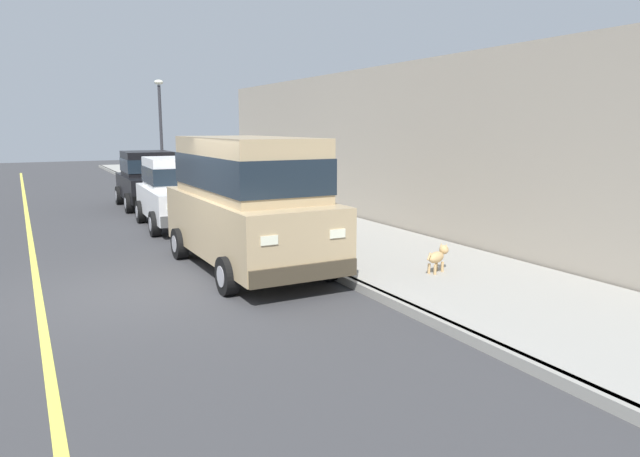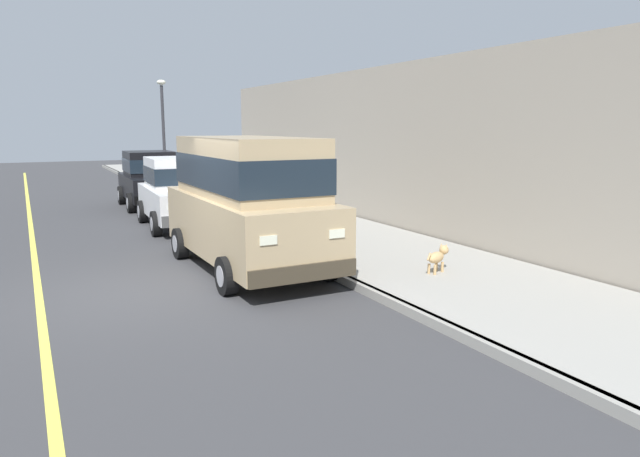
{
  "view_description": "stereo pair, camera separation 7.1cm",
  "coord_description": "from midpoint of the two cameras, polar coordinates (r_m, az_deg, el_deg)",
  "views": [
    {
      "loc": [
        -1.73,
        -9.49,
        2.72
      ],
      "look_at": [
        3.15,
        -0.21,
        0.85
      ],
      "focal_mm": 32.28,
      "sensor_mm": 36.0,
      "label": 1
    },
    {
      "loc": [
        -1.66,
        -9.52,
        2.72
      ],
      "look_at": [
        3.15,
        -0.21,
        0.85
      ],
      "focal_mm": 32.28,
      "sensor_mm": 36.0,
      "label": 2
    }
  ],
  "objects": [
    {
      "name": "dog_tan",
      "position": [
        10.49,
        11.8,
        -2.72
      ],
      "size": [
        0.71,
        0.38,
        0.49
      ],
      "color": "tan",
      "rests_on": "sidewalk"
    },
    {
      "name": "lane_centre_line",
      "position": [
        9.89,
        -25.83,
        -6.86
      ],
      "size": [
        0.12,
        57.6,
        0.01
      ],
      "primitive_type": "cube",
      "color": "#E0D64C",
      "rests_on": "ground"
    },
    {
      "name": "car_tan_van",
      "position": [
        10.99,
        -7.01,
        3.12
      ],
      "size": [
        2.17,
        4.92,
        2.52
      ],
      "color": "tan",
      "rests_on": "ground"
    },
    {
      "name": "building_facade",
      "position": [
        16.41,
        5.17,
        8.03
      ],
      "size": [
        0.5,
        20.0,
        4.28
      ],
      "primitive_type": "cube",
      "color": "#9E9384",
      "rests_on": "ground"
    },
    {
      "name": "car_black_hatchback",
      "position": [
        20.5,
        -16.33,
        4.82
      ],
      "size": [
        2.03,
        3.84,
        1.88
      ],
      "color": "black",
      "rests_on": "ground"
    },
    {
      "name": "ground_plane",
      "position": [
        10.03,
        -16.63,
        -6.05
      ],
      "size": [
        80.0,
        80.0,
        0.0
      ],
      "primitive_type": "plane",
      "color": "#38383A"
    },
    {
      "name": "street_lamp",
      "position": [
        24.54,
        -15.22,
        10.19
      ],
      "size": [
        0.36,
        0.36,
        4.42
      ],
      "color": "#2D2D33",
      "rests_on": "sidewalk"
    },
    {
      "name": "car_white_hatchback",
      "position": [
        16.2,
        -13.65,
        3.64
      ],
      "size": [
        2.06,
        3.86,
        1.88
      ],
      "color": "white",
      "rests_on": "ground"
    },
    {
      "name": "curb",
      "position": [
        11.02,
        -0.06,
        -3.8
      ],
      "size": [
        0.16,
        64.0,
        0.14
      ],
      "primitive_type": "cube",
      "color": "gray",
      "rests_on": "ground"
    },
    {
      "name": "sidewalk",
      "position": [
        11.93,
        7.66,
        -2.82
      ],
      "size": [
        3.6,
        64.0,
        0.14
      ],
      "primitive_type": "cube",
      "color": "#99968E",
      "rests_on": "ground"
    }
  ]
}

